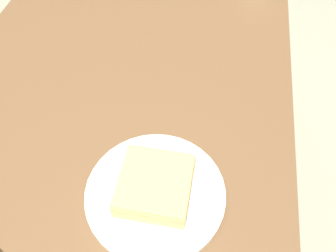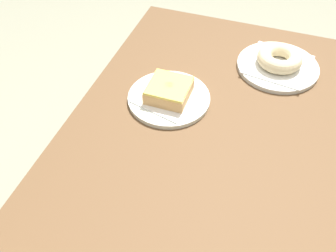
{
  "view_description": "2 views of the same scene",
  "coord_description": "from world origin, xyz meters",
  "px_view_note": "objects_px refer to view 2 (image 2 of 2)",
  "views": [
    {
      "loc": [
        -0.39,
        -0.18,
        1.23
      ],
      "look_at": [
        -0.06,
        -0.12,
        0.77
      ],
      "focal_mm": 36.49,
      "sensor_mm": 36.0,
      "label": 1
    },
    {
      "loc": [
        0.53,
        0.13,
        1.43
      ],
      "look_at": [
        -0.06,
        -0.08,
        0.78
      ],
      "focal_mm": 42.02,
      "sensor_mm": 36.0,
      "label": 2
    }
  ],
  "objects_px": {
    "donut_sugar_ring": "(280,58)",
    "plate_glazed_square": "(169,98)",
    "plate_sugar_ring": "(278,67)",
    "donut_glazed_square": "(169,90)"
  },
  "relations": [
    {
      "from": "plate_sugar_ring",
      "to": "donut_sugar_ring",
      "type": "bearing_deg",
      "value": 0.0
    },
    {
      "from": "plate_glazed_square",
      "to": "donut_glazed_square",
      "type": "relative_size",
      "value": 2.04
    },
    {
      "from": "plate_glazed_square",
      "to": "donut_glazed_square",
      "type": "height_order",
      "value": "donut_glazed_square"
    },
    {
      "from": "donut_sugar_ring",
      "to": "plate_glazed_square",
      "type": "height_order",
      "value": "donut_sugar_ring"
    },
    {
      "from": "plate_sugar_ring",
      "to": "donut_sugar_ring",
      "type": "xyz_separation_m",
      "value": [
        0.0,
        0.0,
        0.03
      ]
    },
    {
      "from": "donut_sugar_ring",
      "to": "plate_glazed_square",
      "type": "bearing_deg",
      "value": -47.37
    },
    {
      "from": "donut_glazed_square",
      "to": "donut_sugar_ring",
      "type": "bearing_deg",
      "value": 132.63
    },
    {
      "from": "donut_sugar_ring",
      "to": "donut_glazed_square",
      "type": "bearing_deg",
      "value": -47.37
    },
    {
      "from": "plate_sugar_ring",
      "to": "donut_glazed_square",
      "type": "bearing_deg",
      "value": -47.37
    },
    {
      "from": "donut_sugar_ring",
      "to": "plate_glazed_square",
      "type": "relative_size",
      "value": 0.58
    }
  ]
}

